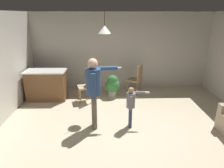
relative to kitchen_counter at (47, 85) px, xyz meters
name	(u,v)px	position (x,y,z in m)	size (l,w,h in m)	color
ground	(130,133)	(2.45, -2.07, -0.48)	(7.68, 7.68, 0.00)	beige
wall_back	(121,51)	(2.45, 1.13, 0.87)	(6.40, 0.10, 2.70)	beige
kitchen_counter	(47,85)	(0.00, 0.00, 0.00)	(1.26, 0.66, 0.95)	brown
person_adult	(94,86)	(1.63, -1.77, 0.58)	(0.82, 0.53, 1.70)	#60564C
person_child	(131,103)	(2.49, -1.79, 0.16)	(0.55, 0.30, 1.02)	#384260
dining_chair_by_counter	(87,85)	(1.31, -0.21, 0.07)	(0.52, 0.52, 1.00)	#99754C
dining_chair_near_wall	(136,78)	(2.93, 0.42, 0.07)	(0.58, 0.58, 1.00)	#99754C
potted_plant_corner	(112,85)	(2.11, 0.15, -0.07)	(0.48, 0.48, 0.74)	#B7B2AD
ceiling_light_pendant	(105,29)	(1.88, -0.94, 1.77)	(0.32, 0.32, 0.55)	silver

